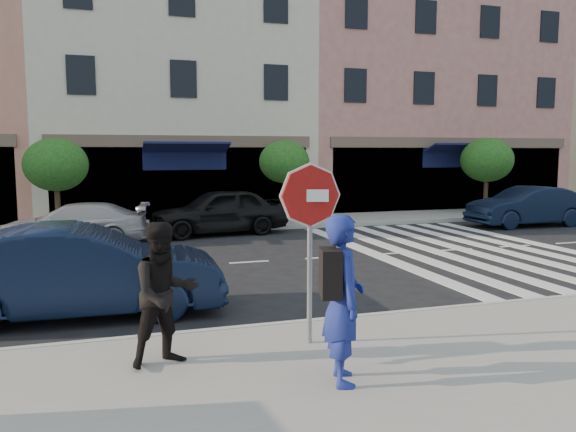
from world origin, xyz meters
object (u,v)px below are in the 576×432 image
Objects in this scene: stop_sign at (310,213)px; photographer at (343,299)px; walker at (165,294)px; car_near_mid at (81,271)px; car_far_left at (74,224)px; car_far_right at (527,206)px; car_far_mid at (219,211)px.

stop_sign is 1.28× the size of photographer.
stop_sign is 1.39× the size of walker.
photographer reaches higher than walker.
stop_sign is 0.52× the size of car_near_mid.
car_far_left is 0.96× the size of car_far_right.
photographer reaches higher than car_far_right.
stop_sign reaches higher than photographer.
walker reaches higher than car_far_mid.
car_far_right is at bearing -62.63° from car_near_mid.
car_near_mid is at bearing 93.83° from walker.
car_near_mid is (-2.99, 4.11, -0.34)m from photographer.
stop_sign is at bearing -130.45° from car_near_mid.
stop_sign is 0.55× the size of car_far_right.
walker is at bearing -20.71° from car_far_mid.
car_far_mid is at bearing -22.54° from car_near_mid.
car_far_right is at bearing -33.85° from photographer.
stop_sign is at bearing -49.78° from car_far_right.
car_near_mid reaches higher than car_far_right.
car_far_mid reaches higher than car_near_mid.
stop_sign is at bearing -11.46° from car_far_mid.
car_far_right is at bearing 60.15° from stop_sign.
walker is 0.39× the size of car_far_mid.
photographer is at bearing 24.70° from car_far_left.
car_far_mid is at bearing 9.00° from photographer.
car_far_mid reaches higher than car_far_right.
stop_sign is 0.57× the size of car_far_left.
car_far_mid is (3.91, 8.67, 0.00)m from car_near_mid.
walker is 3.18m from car_near_mid.
car_far_left is at bearing 129.56° from stop_sign.
car_far_left is at bearing -85.33° from car_far_mid.
car_far_right is (12.14, 10.08, -1.21)m from stop_sign.
car_near_mid is 7.75m from car_far_left.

